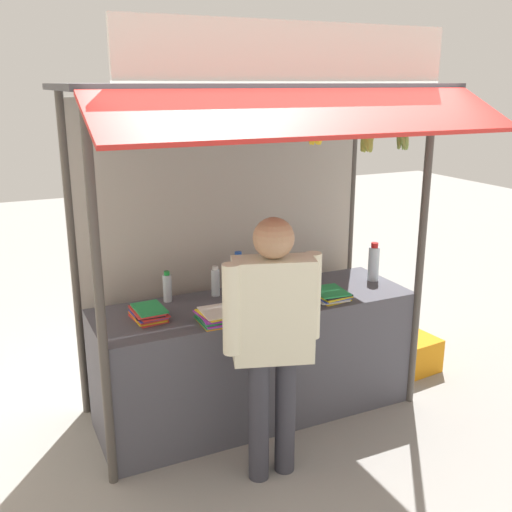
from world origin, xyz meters
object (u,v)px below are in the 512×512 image
(magazine_stack_mid_left, at_px, (329,294))
(vendor_person, at_px, (273,327))
(magazine_stack_far_right, at_px, (148,314))
(water_bottle_left, at_px, (167,287))
(water_bottle_back_right, at_px, (238,272))
(water_bottle_rear_center, at_px, (374,263))
(banana_bunch_leftmost, at_px, (403,138))
(magazine_stack_front_right, at_px, (217,317))
(banana_bunch_inner_left, at_px, (315,134))
(water_bottle_mid_right, at_px, (215,282))
(water_bottle_center, at_px, (289,279))
(banana_bunch_rightmost, at_px, (367,139))
(plastic_crate, at_px, (408,353))

(magazine_stack_mid_left, distance_m, vendor_person, 0.94)
(magazine_stack_far_right, bearing_deg, water_bottle_left, 51.21)
(water_bottle_back_right, xyz_separation_m, water_bottle_rear_center, (1.09, -0.27, 0.01))
(magazine_stack_far_right, relative_size, banana_bunch_leftmost, 0.98)
(water_bottle_rear_center, height_order, banana_bunch_leftmost, banana_bunch_leftmost)
(magazine_stack_front_right, relative_size, banana_bunch_inner_left, 1.17)
(water_bottle_mid_right, relative_size, magazine_stack_front_right, 0.81)
(magazine_stack_far_right, bearing_deg, water_bottle_center, 1.22)
(magazine_stack_front_right, bearing_deg, vendor_person, -69.92)
(water_bottle_rear_center, height_order, magazine_stack_far_right, water_bottle_rear_center)
(magazine_stack_far_right, xyz_separation_m, vendor_person, (0.58, -0.74, 0.08))
(water_bottle_mid_right, xyz_separation_m, banana_bunch_inner_left, (0.41, -0.72, 1.14))
(banana_bunch_rightmost, bearing_deg, magazine_stack_mid_left, 102.23)
(magazine_stack_front_right, bearing_deg, water_bottle_back_right, 54.20)
(water_bottle_mid_right, distance_m, banana_bunch_inner_left, 1.41)
(water_bottle_mid_right, height_order, water_bottle_center, water_bottle_center)
(water_bottle_back_right, height_order, banana_bunch_inner_left, banana_bunch_inner_left)
(water_bottle_rear_center, relative_size, water_bottle_center, 1.20)
(banana_bunch_leftmost, bearing_deg, water_bottle_back_right, 138.80)
(banana_bunch_leftmost, distance_m, vendor_person, 1.58)
(magazine_stack_mid_left, relative_size, vendor_person, 0.18)
(water_bottle_mid_right, bearing_deg, plastic_crate, -5.22)
(magazine_stack_mid_left, distance_m, banana_bunch_leftmost, 1.26)
(magazine_stack_far_right, distance_m, vendor_person, 0.94)
(magazine_stack_front_right, relative_size, magazine_stack_mid_left, 0.95)
(vendor_person, relative_size, plastic_crate, 4.00)
(banana_bunch_rightmost, bearing_deg, magazine_stack_front_right, 167.46)
(water_bottle_back_right, relative_size, magazine_stack_mid_left, 0.99)
(magazine_stack_mid_left, bearing_deg, water_bottle_back_right, 137.43)
(water_bottle_left, relative_size, vendor_person, 0.14)
(banana_bunch_inner_left, bearing_deg, banana_bunch_leftmost, 0.22)
(water_bottle_center, height_order, banana_bunch_rightmost, banana_bunch_rightmost)
(water_bottle_back_right, relative_size, banana_bunch_rightmost, 0.98)
(magazine_stack_mid_left, bearing_deg, banana_bunch_leftmost, -39.04)
(magazine_stack_front_right, relative_size, plastic_crate, 0.67)
(water_bottle_mid_right, relative_size, banana_bunch_leftmost, 0.76)
(magazine_stack_mid_left, bearing_deg, magazine_stack_front_right, -175.74)
(magazine_stack_mid_left, bearing_deg, water_bottle_center, 138.64)
(banana_bunch_rightmost, bearing_deg, water_bottle_mid_right, 138.52)
(water_bottle_left, distance_m, plastic_crate, 2.33)
(water_bottle_rear_center, height_order, water_bottle_center, water_bottle_rear_center)
(water_bottle_center, bearing_deg, vendor_person, -124.51)
(banana_bunch_rightmost, bearing_deg, water_bottle_left, 147.45)
(water_bottle_rear_center, distance_m, vendor_person, 1.52)
(water_bottle_rear_center, relative_size, magazine_stack_mid_left, 1.04)
(magazine_stack_front_right, bearing_deg, banana_bunch_inner_left, -20.53)
(water_bottle_mid_right, distance_m, banana_bunch_leftmost, 1.71)
(banana_bunch_leftmost, xyz_separation_m, vendor_person, (-1.12, -0.26, -1.08))
(magazine_stack_front_right, bearing_deg, water_bottle_left, 108.91)
(water_bottle_center, relative_size, vendor_person, 0.15)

